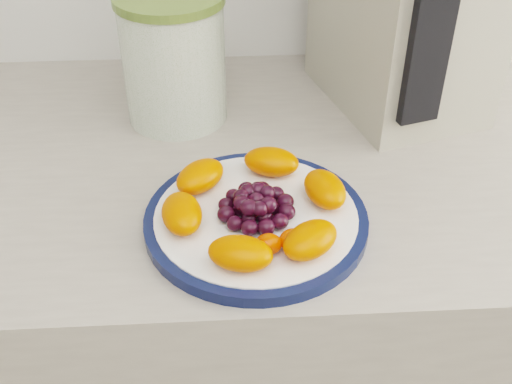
{
  "coord_description": "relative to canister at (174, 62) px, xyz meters",
  "views": [
    {
      "loc": [
        -0.13,
        0.47,
        1.39
      ],
      "look_at": [
        -0.1,
        1.04,
        0.95
      ],
      "focal_mm": 45.0,
      "sensor_mm": 36.0,
      "label": 1
    }
  ],
  "objects": [
    {
      "name": "canister",
      "position": [
        0.0,
        0.0,
        0.0
      ],
      "size": [
        0.17,
        0.17,
        0.17
      ],
      "primitive_type": "cylinder",
      "rotation": [
        0.0,
        0.0,
        0.22
      ],
      "color": "#355E14",
      "rests_on": "counter"
    },
    {
      "name": "plate_rim",
      "position": [
        0.1,
        -0.26,
        -0.08
      ],
      "size": [
        0.26,
        0.26,
        0.01
      ],
      "primitive_type": "cylinder",
      "color": "#0D173E",
      "rests_on": "counter"
    },
    {
      "name": "plate_face",
      "position": [
        0.1,
        -0.26,
        -0.08
      ],
      "size": [
        0.24,
        0.24,
        0.02
      ],
      "primitive_type": "cylinder",
      "color": "white",
      "rests_on": "counter"
    },
    {
      "name": "fruit_plate",
      "position": [
        0.1,
        -0.26,
        -0.05
      ],
      "size": [
        0.23,
        0.23,
        0.03
      ],
      "color": "#DB4600",
      "rests_on": "plate_face"
    },
    {
      "name": "cabinet_face",
      "position": [
        0.2,
        -0.1,
        -0.57
      ],
      "size": [
        3.48,
        0.58,
        0.84
      ],
      "primitive_type": "cube",
      "color": "#85674B",
      "rests_on": "floor"
    },
    {
      "name": "counter",
      "position": [
        0.2,
        -0.1,
        -0.54
      ],
      "size": [
        3.5,
        0.6,
        0.9
      ],
      "primitive_type": "cube",
      "color": "#A49A8C",
      "rests_on": "floor"
    },
    {
      "name": "appliance_panel",
      "position": [
        0.33,
        -0.11,
        0.08
      ],
      "size": [
        0.06,
        0.03,
        0.24
      ],
      "primitive_type": "cube",
      "rotation": [
        0.0,
        0.0,
        0.29
      ],
      "color": "black",
      "rests_on": "appliance_body"
    }
  ]
}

